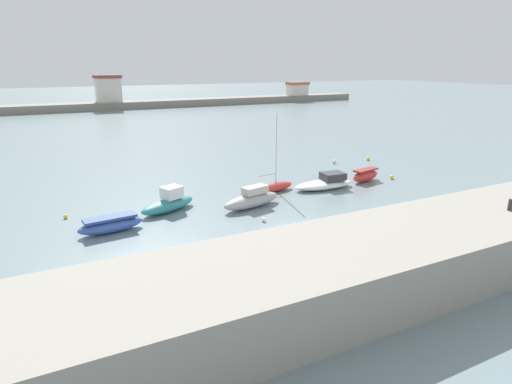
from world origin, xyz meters
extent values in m
plane|color=slate|center=(0.00, 0.00, 0.00)|extent=(400.00, 400.00, 0.00)
cube|color=gray|center=(0.00, -8.04, 1.38)|extent=(87.81, 6.43, 2.76)
cylinder|color=#2D2D33|center=(8.00, -8.54, 3.08)|extent=(0.25, 0.25, 0.65)
ellipsoid|color=#3856A8|center=(-11.36, 5.24, 0.45)|extent=(4.26, 1.70, 0.90)
cube|color=navy|center=(-11.36, 5.24, 0.98)|extent=(3.41, 1.41, 0.17)
ellipsoid|color=teal|center=(-6.94, 7.58, 0.47)|extent=(4.88, 3.25, 0.93)
cube|color=silver|center=(-6.55, 7.75, 1.37)|extent=(1.72, 1.58, 0.87)
cube|color=black|center=(-5.91, 8.02, 1.45)|extent=(0.47, 0.96, 0.61)
ellipsoid|color=#9E9EA3|center=(-0.99, 5.59, 0.52)|extent=(5.29, 2.54, 1.03)
cube|color=#BCB2A3|center=(-0.65, 5.67, 1.32)|extent=(2.16, 1.33, 0.57)
cube|color=black|center=(0.33, 5.89, 1.37)|extent=(0.26, 0.82, 0.40)
ellipsoid|color=#C63833|center=(2.71, 8.46, 0.39)|extent=(3.70, 1.61, 0.78)
cylinder|color=silver|center=(2.75, 8.46, 3.69)|extent=(0.10, 0.10, 5.82)
cylinder|color=#B7B7BC|center=(1.84, 8.31, 1.59)|extent=(1.76, 0.37, 0.08)
ellipsoid|color=white|center=(6.90, 7.24, 0.36)|extent=(5.70, 2.39, 0.73)
cube|color=#333338|center=(7.80, 7.19, 1.05)|extent=(2.06, 1.63, 0.64)
cube|color=black|center=(8.78, 7.13, 1.11)|extent=(0.16, 1.37, 0.45)
ellipsoid|color=#C63833|center=(11.79, 7.51, 0.51)|extent=(3.46, 1.72, 1.02)
cube|color=maroon|center=(11.79, 7.51, 1.10)|extent=(2.77, 1.42, 0.16)
sphere|color=white|center=(13.72, 14.86, 0.20)|extent=(0.41, 0.41, 0.41)
sphere|color=yellow|center=(14.60, 6.97, 0.19)|extent=(0.39, 0.39, 0.39)
sphere|color=white|center=(-1.60, 2.43, 0.16)|extent=(0.32, 0.32, 0.32)
sphere|color=yellow|center=(18.07, 14.35, 0.21)|extent=(0.41, 0.41, 0.41)
sphere|color=yellow|center=(-13.89, 9.34, 0.15)|extent=(0.30, 0.30, 0.30)
cube|color=gray|center=(0.00, 85.69, 0.88)|extent=(139.50, 6.45, 1.75)
cube|color=beige|center=(0.53, 86.05, 4.51)|extent=(5.53, 4.75, 5.51)
cube|color=brown|center=(0.53, 86.05, 7.62)|extent=(6.08, 5.23, 0.70)
cube|color=beige|center=(52.77, 84.92, 3.25)|extent=(5.42, 3.50, 2.99)
cube|color=#995B42|center=(52.77, 84.92, 5.10)|extent=(5.96, 3.85, 0.70)
camera|label=1|loc=(-14.46, -21.94, 10.54)|focal=29.67mm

